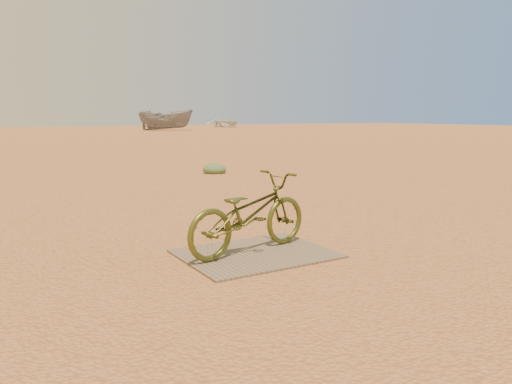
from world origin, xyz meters
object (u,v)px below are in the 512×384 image
bicycle (249,213)px  boat_mid_right (166,120)px  plywood_board (256,254)px  boat_far_right (226,122)px

bicycle → boat_mid_right: bearing=-31.1°
plywood_board → bicycle: 0.42m
plywood_board → bicycle: bearing=120.4°
plywood_board → boat_mid_right: size_ratio=0.30×
plywood_board → boat_mid_right: (14.00, 39.18, 0.93)m
bicycle → boat_far_right: bearing=-38.6°
boat_far_right → bicycle: bearing=-107.7°
boat_far_right → plywood_board: bearing=-107.6°
boat_mid_right → boat_far_right: 13.05m
bicycle → boat_mid_right: size_ratio=0.31×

